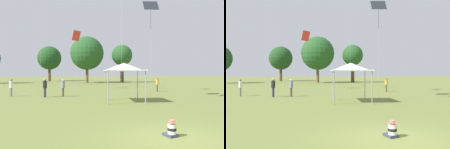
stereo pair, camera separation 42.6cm
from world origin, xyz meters
TOP-DOWN VIEW (x-y plane):
  - ground_plane at (0.00, 0.00)m, footprint 300.00×300.00m
  - seated_toddler at (0.08, 0.25)m, footprint 0.43×0.51m
  - person_standing_0 at (-7.49, 15.99)m, footprint 0.42×0.42m
  - person_standing_1 at (-4.41, 14.54)m, footprint 0.51×0.51m
  - person_standing_2 at (8.45, 17.23)m, footprint 0.44×0.44m
  - person_standing_4 at (-2.78, 14.58)m, footprint 0.46×0.46m
  - canopy_tent at (1.53, 9.43)m, footprint 3.49×3.49m
  - kite_0 at (4.60, 11.12)m, footprint 1.48×1.17m
  - kite_3 at (-0.51, 23.14)m, footprint 1.32×1.21m
  - distant_tree_0 at (4.47, 44.34)m, footprint 7.82×7.82m
  - distant_tree_1 at (-4.02, 57.81)m, footprint 6.63×6.63m
  - distant_tree_3 at (12.82, 43.38)m, footprint 4.97×4.97m

SIDE VIEW (x-z plane):
  - ground_plane at x=0.00m, z-range 0.00..0.00m
  - seated_toddler at x=0.08m, z-range -0.05..0.54m
  - person_standing_4 at x=-2.78m, z-range 0.15..1.81m
  - person_standing_2 at x=8.45m, z-range 0.17..1.85m
  - person_standing_0 at x=-7.49m, z-range 0.18..1.86m
  - person_standing_1 at x=-4.41m, z-range 0.16..1.89m
  - canopy_tent at x=1.53m, z-range 1.18..4.18m
  - distant_tree_3 at x=12.82m, z-range 1.94..11.01m
  - distant_tree_1 at x=-4.02m, z-range 1.59..11.46m
  - distant_tree_0 at x=4.47m, z-range 1.49..12.34m
  - kite_3 at x=-0.51m, z-range 3.21..11.13m
  - kite_0 at x=4.60m, z-range 3.71..12.41m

